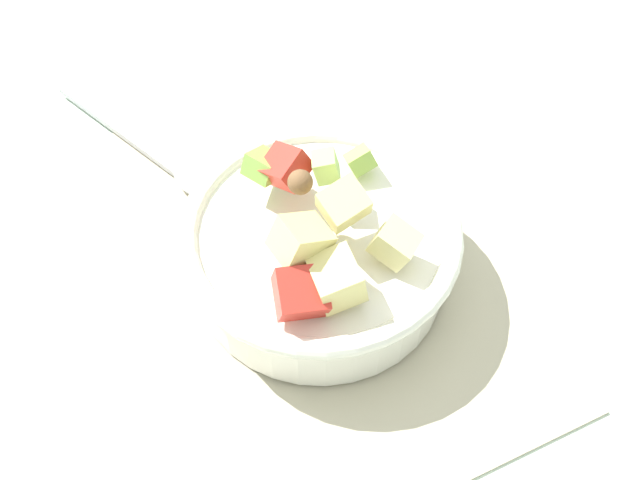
{
  "coord_description": "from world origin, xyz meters",
  "views": [
    {
      "loc": [
        0.36,
        -0.15,
        0.57
      ],
      "look_at": [
        0.02,
        0.01,
        0.06
      ],
      "focal_mm": 41.82,
      "sensor_mm": 36.0,
      "label": 1
    }
  ],
  "objects": [
    {
      "name": "ground_plane",
      "position": [
        0.0,
        0.0,
        0.0
      ],
      "size": [
        2.4,
        2.4,
        0.0
      ],
      "primitive_type": "plane",
      "color": "silver"
    },
    {
      "name": "serving_spoon",
      "position": [
        -0.18,
        -0.08,
        0.01
      ],
      "size": [
        0.23,
        0.12,
        0.01
      ],
      "color": "#B7B7BC",
      "rests_on": "placemat"
    },
    {
      "name": "salad_bowl",
      "position": [
        0.02,
        0.0,
        0.05
      ],
      "size": [
        0.24,
        0.24,
        0.13
      ],
      "color": "white",
      "rests_on": "placemat"
    },
    {
      "name": "placemat",
      "position": [
        0.0,
        0.0,
        0.0
      ],
      "size": [
        0.47,
        0.32,
        0.01
      ],
      "primitive_type": "cube",
      "color": "#BCB299",
      "rests_on": "ground_plane"
    }
  ]
}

